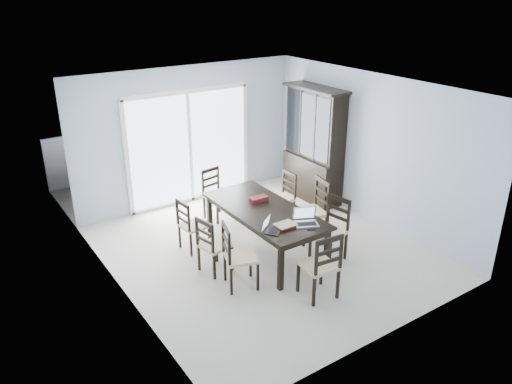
# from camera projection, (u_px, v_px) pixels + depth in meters

# --- Properties ---
(floor) EXTENTS (5.00, 5.00, 0.00)m
(floor) POSITION_uv_depth(u_px,v_px,m) (264.00, 251.00, 7.96)
(floor) COLOR beige
(floor) RESTS_ON ground
(ceiling) EXTENTS (5.00, 5.00, 0.00)m
(ceiling) POSITION_uv_depth(u_px,v_px,m) (265.00, 88.00, 6.94)
(ceiling) COLOR white
(ceiling) RESTS_ON back_wall
(back_wall) EXTENTS (4.50, 0.02, 2.60)m
(back_wall) POSITION_uv_depth(u_px,v_px,m) (188.00, 136.00, 9.36)
(back_wall) COLOR #A7B6C7
(back_wall) RESTS_ON floor
(wall_left) EXTENTS (0.02, 5.00, 2.60)m
(wall_left) POSITION_uv_depth(u_px,v_px,m) (119.00, 211.00, 6.29)
(wall_left) COLOR #A7B6C7
(wall_left) RESTS_ON floor
(wall_right) EXTENTS (0.02, 5.00, 2.60)m
(wall_right) POSITION_uv_depth(u_px,v_px,m) (371.00, 149.00, 8.61)
(wall_right) COLOR #A7B6C7
(wall_right) RESTS_ON floor
(balcony) EXTENTS (4.50, 2.00, 0.10)m
(balcony) POSITION_uv_depth(u_px,v_px,m) (171.00, 185.00, 10.65)
(balcony) COLOR gray
(balcony) RESTS_ON ground
(railing) EXTENTS (4.50, 0.06, 1.10)m
(railing) POSITION_uv_depth(u_px,v_px,m) (150.00, 147.00, 11.18)
(railing) COLOR #99999E
(railing) RESTS_ON balcony
(dining_table) EXTENTS (1.00, 2.20, 0.75)m
(dining_table) POSITION_uv_depth(u_px,v_px,m) (264.00, 213.00, 7.69)
(dining_table) COLOR black
(dining_table) RESTS_ON floor
(china_hutch) EXTENTS (0.50, 1.38, 2.20)m
(china_hutch) POSITION_uv_depth(u_px,v_px,m) (314.00, 146.00, 9.53)
(china_hutch) COLOR black
(china_hutch) RESTS_ON floor
(sliding_door) EXTENTS (2.52, 0.05, 2.18)m
(sliding_door) POSITION_uv_depth(u_px,v_px,m) (190.00, 147.00, 9.42)
(sliding_door) COLOR silver
(sliding_door) RESTS_ON floor
(chair_left_near) EXTENTS (0.54, 0.53, 1.11)m
(chair_left_near) POSITION_uv_depth(u_px,v_px,m) (234.00, 250.00, 6.82)
(chair_left_near) COLOR black
(chair_left_near) RESTS_ON floor
(chair_left_mid) EXTENTS (0.46, 0.45, 1.02)m
(chair_left_mid) POSITION_uv_depth(u_px,v_px,m) (210.00, 240.00, 7.18)
(chair_left_mid) COLOR black
(chair_left_mid) RESTS_ON floor
(chair_left_far) EXTENTS (0.42, 0.41, 1.01)m
(chair_left_far) POSITION_uv_depth(u_px,v_px,m) (189.00, 220.00, 7.79)
(chair_left_far) COLOR black
(chair_left_far) RESTS_ON floor
(chair_right_near) EXTENTS (0.51, 0.49, 1.14)m
(chair_right_near) POSITION_uv_depth(u_px,v_px,m) (333.00, 222.00, 7.58)
(chair_right_near) COLOR black
(chair_right_near) RESTS_ON floor
(chair_right_mid) EXTENTS (0.54, 0.53, 1.20)m
(chair_right_mid) POSITION_uv_depth(u_px,v_px,m) (316.00, 203.00, 8.15)
(chair_right_mid) COLOR black
(chair_right_mid) RESTS_ON floor
(chair_right_far) EXTENTS (0.40, 0.39, 1.04)m
(chair_right_far) POSITION_uv_depth(u_px,v_px,m) (285.00, 191.00, 8.83)
(chair_right_far) COLOR black
(chair_right_far) RESTS_ON floor
(chair_end_near) EXTENTS (0.47, 0.48, 1.14)m
(chair_end_near) POSITION_uv_depth(u_px,v_px,m) (323.00, 260.00, 6.55)
(chair_end_near) COLOR black
(chair_end_near) RESTS_ON floor
(chair_end_far) EXTENTS (0.47, 0.48, 1.05)m
(chair_end_far) POSITION_uv_depth(u_px,v_px,m) (214.00, 188.00, 8.93)
(chair_end_far) COLOR black
(chair_end_far) RESTS_ON floor
(laptop_dark) EXTENTS (0.36, 0.33, 0.20)m
(laptop_dark) POSITION_uv_depth(u_px,v_px,m) (274.00, 228.00, 6.97)
(laptop_dark) COLOR black
(laptop_dark) RESTS_ON dining_table
(laptop_silver) EXTENTS (0.40, 0.36, 0.23)m
(laptop_silver) POSITION_uv_depth(u_px,v_px,m) (306.00, 221.00, 7.14)
(laptop_silver) COLOR silver
(laptop_silver) RESTS_ON dining_table
(book_stack) EXTENTS (0.30, 0.23, 0.05)m
(book_stack) POSITION_uv_depth(u_px,v_px,m) (285.00, 226.00, 7.08)
(book_stack) COLOR maroon
(book_stack) RESTS_ON dining_table
(cell_phone) EXTENTS (0.12, 0.10, 0.01)m
(cell_phone) POSITION_uv_depth(u_px,v_px,m) (311.00, 229.00, 7.03)
(cell_phone) COLOR black
(cell_phone) RESTS_ON dining_table
(game_box) EXTENTS (0.29, 0.15, 0.07)m
(game_box) POSITION_uv_depth(u_px,v_px,m) (259.00, 199.00, 7.91)
(game_box) COLOR #50101B
(game_box) RESTS_ON dining_table
(hot_tub) EXTENTS (1.98, 1.80, 0.95)m
(hot_tub) POSITION_uv_depth(u_px,v_px,m) (147.00, 165.00, 10.30)
(hot_tub) COLOR brown
(hot_tub) RESTS_ON balcony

